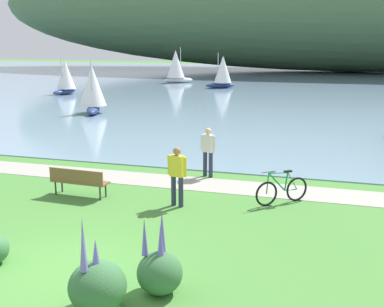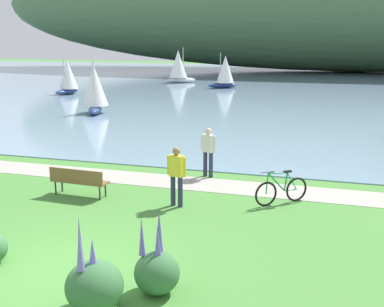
# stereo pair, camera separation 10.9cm
# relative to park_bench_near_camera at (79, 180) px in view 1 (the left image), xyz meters

# --- Properties ---
(ground_plane) EXTENTS (200.00, 200.00, 0.00)m
(ground_plane) POSITION_rel_park_bench_near_camera_xyz_m (2.08, -4.49, -0.52)
(ground_plane) COLOR #478438
(bay_water) EXTENTS (180.00, 80.00, 0.04)m
(bay_water) POSITION_rel_park_bench_near_camera_xyz_m (2.08, 43.84, -0.50)
(bay_water) COLOR #7A99B2
(bay_water) RESTS_ON ground
(shoreline_path) EXTENTS (60.00, 1.50, 0.01)m
(shoreline_path) POSITION_rel_park_bench_near_camera_xyz_m (2.08, 2.28, -0.52)
(shoreline_path) COLOR #A39E93
(shoreline_path) RESTS_ON ground
(park_bench_near_camera) EXTENTS (1.82, 0.56, 0.88)m
(park_bench_near_camera) POSITION_rel_park_bench_near_camera_xyz_m (0.00, 0.00, 0.00)
(park_bench_near_camera) COLOR brown
(park_bench_near_camera) RESTS_ON ground
(bicycle_leaning_near_bench) EXTENTS (1.36, 1.22, 1.01)m
(bicycle_leaning_near_bench) POSITION_rel_park_bench_near_camera_xyz_m (5.91, 1.10, -0.12)
(bicycle_leaning_near_bench) COLOR black
(bicycle_leaning_near_bench) RESTS_ON ground
(person_at_shoreline) EXTENTS (0.58, 0.34, 1.71)m
(person_at_shoreline) POSITION_rel_park_bench_near_camera_xyz_m (3.16, 3.23, 0.46)
(person_at_shoreline) COLOR #282D47
(person_at_shoreline) RESTS_ON ground
(person_on_the_grass) EXTENTS (0.60, 0.30, 1.71)m
(person_on_the_grass) POSITION_rel_park_bench_near_camera_xyz_m (3.10, 0.04, 0.46)
(person_on_the_grass) COLOR #282D47
(person_on_the_grass) RESTS_ON ground
(echium_bush_closest_to_camera) EXTENTS (1.01, 1.01, 1.77)m
(echium_bush_closest_to_camera) POSITION_rel_park_bench_near_camera_xyz_m (3.48, -5.51, -0.04)
(echium_bush_closest_to_camera) COLOR #386B3D
(echium_bush_closest_to_camera) RESTS_ON ground
(echium_bush_mid_cluster) EXTENTS (0.85, 0.85, 1.60)m
(echium_bush_mid_cluster) POSITION_rel_park_bench_near_camera_xyz_m (4.30, -4.64, -0.08)
(echium_bush_mid_cluster) COLOR #386B3D
(echium_bush_mid_cluster) RESTS_ON ground
(sailboat_nearest_to_shore) EXTENTS (2.95, 2.41, 3.44)m
(sailboat_nearest_to_shore) POSITION_rel_park_bench_near_camera_xyz_m (-3.58, 34.52, 1.14)
(sailboat_nearest_to_shore) COLOR navy
(sailboat_nearest_to_shore) RESTS_ON bay_water
(sailboat_mid_bay) EXTENTS (2.20, 2.92, 3.33)m
(sailboat_mid_bay) POSITION_rel_park_bench_near_camera_xyz_m (-7.65, 15.38, 1.09)
(sailboat_mid_bay) COLOR navy
(sailboat_mid_bay) RESTS_ON bay_water
(sailboat_toward_hillside) EXTENTS (1.89, 2.84, 3.23)m
(sailboat_toward_hillside) POSITION_rel_park_bench_near_camera_xyz_m (-15.38, 24.96, 1.04)
(sailboat_toward_hillside) COLOR navy
(sailboat_toward_hillside) RESTS_ON bay_water
(sailboat_far_off) EXTENTS (3.27, 2.87, 3.90)m
(sailboat_far_off) POSITION_rel_park_bench_near_camera_xyz_m (-9.90, 38.97, 1.36)
(sailboat_far_off) COLOR white
(sailboat_far_off) RESTS_ON bay_water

